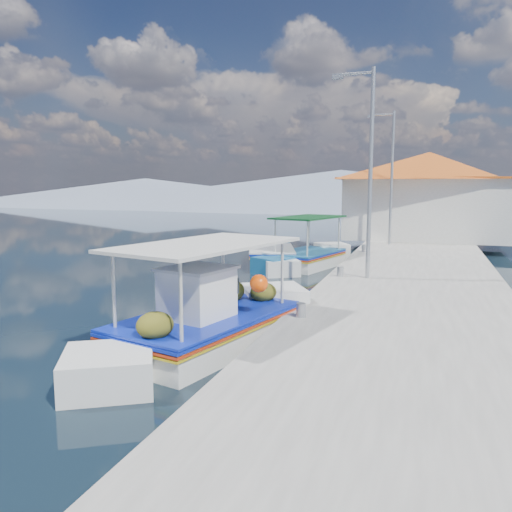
% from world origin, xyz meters
% --- Properties ---
extents(ground, '(160.00, 160.00, 0.00)m').
position_xyz_m(ground, '(0.00, 0.00, 0.00)').
color(ground, black).
rests_on(ground, ground).
extents(quay, '(5.00, 44.00, 0.50)m').
position_xyz_m(quay, '(5.90, 6.00, 0.25)').
color(quay, '#AFABA4').
rests_on(quay, ground).
extents(bollards, '(0.20, 17.20, 0.30)m').
position_xyz_m(bollards, '(3.80, 5.25, 0.65)').
color(bollards, '#A5A8AD').
rests_on(bollards, quay).
extents(main_caique, '(3.19, 6.87, 2.33)m').
position_xyz_m(main_caique, '(2.09, -3.94, 0.45)').
color(main_caique, white).
rests_on(main_caique, ground).
extents(caique_green_canopy, '(2.78, 5.73, 2.22)m').
position_xyz_m(caique_green_canopy, '(1.80, 6.44, 0.33)').
color(caique_green_canopy, white).
rests_on(caique_green_canopy, ground).
extents(caique_blue_hull, '(2.93, 5.61, 1.05)m').
position_xyz_m(caique_blue_hull, '(0.33, 6.48, 0.28)').
color(caique_blue_hull, '#165889').
rests_on(caique_blue_hull, ground).
extents(harbor_building, '(10.49, 10.49, 4.40)m').
position_xyz_m(harbor_building, '(6.20, 15.00, 2.78)').
color(harbor_building, white).
rests_on(harbor_building, quay).
extents(lamp_post_near, '(1.21, 0.14, 6.00)m').
position_xyz_m(lamp_post_near, '(4.51, 2.00, 3.85)').
color(lamp_post_near, '#A5A8AD').
rests_on(lamp_post_near, quay).
extents(lamp_post_far, '(1.21, 0.14, 6.00)m').
position_xyz_m(lamp_post_far, '(4.51, 11.00, 3.85)').
color(lamp_post_far, '#A5A8AD').
rests_on(lamp_post_far, quay).
extents(mountain_ridge, '(171.40, 96.00, 5.50)m').
position_xyz_m(mountain_ridge, '(6.54, 56.00, 2.04)').
color(mountain_ridge, slate).
rests_on(mountain_ridge, ground).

